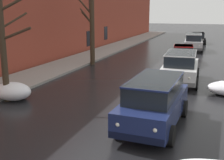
{
  "coord_description": "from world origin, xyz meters",
  "views": [
    {
      "loc": [
        4.02,
        -0.41,
        4.21
      ],
      "look_at": [
        0.04,
        10.87,
        1.36
      ],
      "focal_mm": 46.78,
      "sensor_mm": 36.0,
      "label": 1
    }
  ],
  "objects_px": {
    "bare_tree_second_along_sidewalk": "(4,43)",
    "suv_white_parked_kerbside_close": "(181,66)",
    "bare_tree_mid_block": "(91,21)",
    "sedan_black_queued_behind_truck": "(198,38)",
    "suv_silver_parked_far_down_block": "(194,42)",
    "sedan_red_parked_kerbside_mid": "(183,54)",
    "suv_darkblue_approaching_near_lane": "(155,100)"
  },
  "relations": [
    {
      "from": "suv_silver_parked_far_down_block",
      "to": "suv_darkblue_approaching_near_lane",
      "type": "bearing_deg",
      "value": -89.38
    },
    {
      "from": "bare_tree_second_along_sidewalk",
      "to": "suv_silver_parked_far_down_block",
      "type": "bearing_deg",
      "value": 72.07
    },
    {
      "from": "suv_silver_parked_far_down_block",
      "to": "sedan_red_parked_kerbside_mid",
      "type": "bearing_deg",
      "value": -91.72
    },
    {
      "from": "suv_darkblue_approaching_near_lane",
      "to": "suv_silver_parked_far_down_block",
      "type": "relative_size",
      "value": 0.97
    },
    {
      "from": "sedan_red_parked_kerbside_mid",
      "to": "suv_silver_parked_far_down_block",
      "type": "bearing_deg",
      "value": 88.28
    },
    {
      "from": "sedan_black_queued_behind_truck",
      "to": "suv_silver_parked_far_down_block",
      "type": "bearing_deg",
      "value": -90.34
    },
    {
      "from": "bare_tree_second_along_sidewalk",
      "to": "suv_white_parked_kerbside_close",
      "type": "xyz_separation_m",
      "value": [
        7.3,
        6.45,
        -1.77
      ]
    },
    {
      "from": "suv_white_parked_kerbside_close",
      "to": "sedan_black_queued_behind_truck",
      "type": "bearing_deg",
      "value": 90.79
    },
    {
      "from": "suv_darkblue_approaching_near_lane",
      "to": "bare_tree_mid_block",
      "type": "bearing_deg",
      "value": 123.33
    },
    {
      "from": "bare_tree_mid_block",
      "to": "sedan_black_queued_behind_truck",
      "type": "distance_m",
      "value": 20.15
    },
    {
      "from": "suv_silver_parked_far_down_block",
      "to": "bare_tree_mid_block",
      "type": "bearing_deg",
      "value": -122.3
    },
    {
      "from": "suv_darkblue_approaching_near_lane",
      "to": "sedan_red_parked_kerbside_mid",
      "type": "bearing_deg",
      "value": 91.91
    },
    {
      "from": "bare_tree_mid_block",
      "to": "sedan_red_parked_kerbside_mid",
      "type": "bearing_deg",
      "value": 25.5
    },
    {
      "from": "bare_tree_second_along_sidewalk",
      "to": "bare_tree_mid_block",
      "type": "relative_size",
      "value": 0.81
    },
    {
      "from": "bare_tree_mid_block",
      "to": "sedan_black_queued_behind_truck",
      "type": "height_order",
      "value": "bare_tree_mid_block"
    },
    {
      "from": "suv_white_parked_kerbside_close",
      "to": "bare_tree_second_along_sidewalk",
      "type": "bearing_deg",
      "value": -138.53
    },
    {
      "from": "suv_white_parked_kerbside_close",
      "to": "sedan_red_parked_kerbside_mid",
      "type": "height_order",
      "value": "suv_white_parked_kerbside_close"
    },
    {
      "from": "suv_darkblue_approaching_near_lane",
      "to": "bare_tree_second_along_sidewalk",
      "type": "bearing_deg",
      "value": 173.71
    },
    {
      "from": "suv_white_parked_kerbside_close",
      "to": "suv_silver_parked_far_down_block",
      "type": "xyz_separation_m",
      "value": [
        -0.36,
        15.0,
        -0.0
      ]
    },
    {
      "from": "suv_darkblue_approaching_near_lane",
      "to": "suv_silver_parked_far_down_block",
      "type": "height_order",
      "value": "same"
    },
    {
      "from": "suv_darkblue_approaching_near_lane",
      "to": "suv_white_parked_kerbside_close",
      "type": "distance_m",
      "value": 7.24
    },
    {
      "from": "bare_tree_mid_block",
      "to": "suv_white_parked_kerbside_close",
      "type": "xyz_separation_m",
      "value": [
        7.41,
        -3.85,
        -2.41
      ]
    },
    {
      "from": "suv_white_parked_kerbside_close",
      "to": "suv_silver_parked_far_down_block",
      "type": "relative_size",
      "value": 0.99
    },
    {
      "from": "bare_tree_second_along_sidewalk",
      "to": "bare_tree_mid_block",
      "type": "distance_m",
      "value": 10.32
    },
    {
      "from": "bare_tree_second_along_sidewalk",
      "to": "sedan_red_parked_kerbside_mid",
      "type": "distance_m",
      "value": 15.25
    },
    {
      "from": "bare_tree_second_along_sidewalk",
      "to": "sedan_red_parked_kerbside_mid",
      "type": "relative_size",
      "value": 1.22
    },
    {
      "from": "sedan_red_parked_kerbside_mid",
      "to": "suv_silver_parked_far_down_block",
      "type": "height_order",
      "value": "suv_silver_parked_far_down_block"
    },
    {
      "from": "suv_white_parked_kerbside_close",
      "to": "suv_silver_parked_far_down_block",
      "type": "bearing_deg",
      "value": 91.36
    },
    {
      "from": "suv_darkblue_approaching_near_lane",
      "to": "sedan_black_queued_behind_truck",
      "type": "bearing_deg",
      "value": 90.38
    },
    {
      "from": "bare_tree_mid_block",
      "to": "sedan_black_queued_behind_truck",
      "type": "relative_size",
      "value": 1.56
    },
    {
      "from": "suv_darkblue_approaching_near_lane",
      "to": "suv_silver_parked_far_down_block",
      "type": "bearing_deg",
      "value": 90.62
    },
    {
      "from": "bare_tree_second_along_sidewalk",
      "to": "suv_white_parked_kerbside_close",
      "type": "relative_size",
      "value": 1.08
    }
  ]
}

